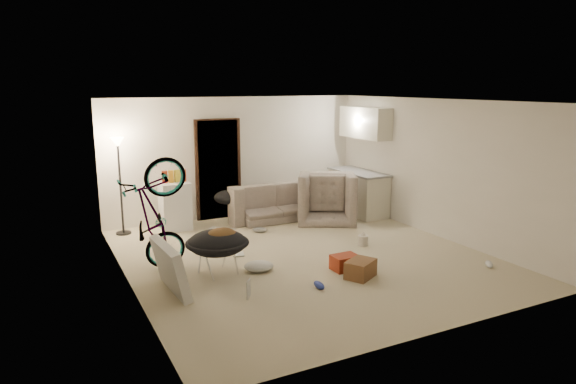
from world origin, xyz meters
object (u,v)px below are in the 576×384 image
kitchen_counter (358,193)px  bicycle (155,242)px  saucer_chair (218,248)px  drink_case_a (361,269)px  drink_case_b (345,262)px  floor_lamp (119,165)px  armchair (326,201)px  juicer (363,240)px  mini_fridge (175,206)px  tv_box (170,268)px  sofa (271,205)px

kitchen_counter → bicycle: bicycle is taller
kitchen_counter → saucer_chair: bearing=-151.6°
drink_case_a → drink_case_b: drink_case_a is taller
drink_case_b → floor_lamp: bearing=126.7°
bicycle → drink_case_b: size_ratio=4.52×
armchair → juicer: (-0.37, -1.85, -0.27)m
armchair → mini_fridge: (-3.00, 0.66, 0.08)m
floor_lamp → juicer: bearing=-36.0°
floor_lamp → tv_box: (0.10, -3.14, -0.96)m
tv_box → drink_case_a: bearing=-18.4°
drink_case_a → drink_case_b: size_ratio=1.15×
armchair → drink_case_b: bearing=93.6°
armchair → juicer: 1.91m
kitchen_counter → juicer: 2.34m
tv_box → drink_case_b: tv_box is taller
sofa → bicycle: 3.55m
floor_lamp → bicycle: (0.10, -2.28, -0.84)m
juicer → drink_case_a: bearing=-126.5°
drink_case_a → mini_fridge: bearing=86.1°
tv_box → sofa: bearing=42.6°
saucer_chair → juicer: 2.73m
sofa → tv_box: size_ratio=1.89×
sofa → bicycle: bearing=35.3°
armchair → tv_box: bearing=60.9°
saucer_chair → tv_box: tv_box is taller
juicer → mini_fridge: bearing=136.3°
drink_case_b → armchair: bearing=63.6°
sofa → drink_case_b: (-0.31, -3.27, -0.17)m
armchair → floor_lamp: bearing=18.5°
sofa → drink_case_b: 3.29m
sofa → drink_case_a: 3.66m
mini_fridge → drink_case_b: (1.69, -3.37, -0.34)m
tv_box → drink_case_a: (2.59, -0.71, -0.21)m
tv_box → drink_case_a: 2.69m
bicycle → mini_fridge: (0.87, 2.18, -0.01)m
armchair → mini_fridge: 3.07m
armchair → drink_case_a: (-1.28, -3.08, -0.25)m
bicycle → juicer: bicycle is taller
tv_box → kitchen_counter: bearing=24.7°
sofa → bicycle: size_ratio=1.11×
sofa → mini_fridge: 2.01m
sofa → armchair: armchair is taller
bicycle → tv_box: 0.86m
mini_fridge → armchair: bearing=-10.9°
kitchen_counter → drink_case_a: kitchen_counter is taller
tv_box → floor_lamp: bearing=88.7°
bicycle → drink_case_a: size_ratio=3.94×
armchair → drink_case_b: (-1.30, -2.71, -0.26)m
tv_box → drink_case_b: 2.59m
sofa → saucer_chair: bearing=50.5°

